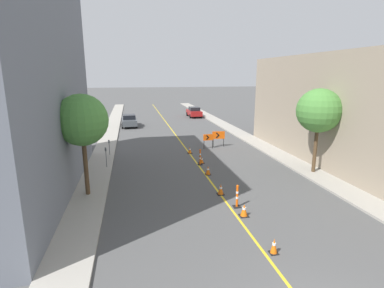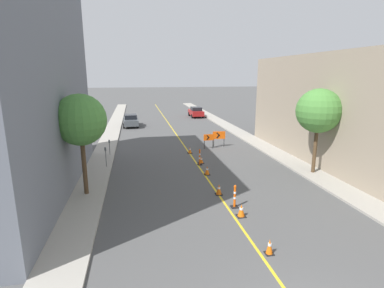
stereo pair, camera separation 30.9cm
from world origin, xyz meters
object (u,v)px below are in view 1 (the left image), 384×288
Objects in this scene: street_tree_left_near at (82,120)px; traffic_cone_fifth at (201,160)px; delineator_post_rear at (200,158)px; arrow_barricade_secondary at (219,136)px; traffic_cone_farthest at (190,150)px; parking_meter_near_curb at (109,144)px; traffic_cone_fourth at (208,170)px; street_tree_right_near at (319,111)px; delineator_post_front at (237,197)px; traffic_cone_nearest at (274,246)px; parking_meter_far_curb at (106,153)px; traffic_cone_third at (221,189)px; arrow_barricade_primary at (208,138)px; traffic_cone_second at (244,210)px; parked_car_curb_mid at (194,112)px; parked_car_curb_near at (129,121)px.

traffic_cone_fifth is at bearing 32.64° from street_tree_left_near.
arrow_barricade_secondary reaches higher than delineator_post_rear.
parking_meter_near_curb is at bearing 176.83° from traffic_cone_farthest.
street_tree_right_near is at bearing -9.46° from traffic_cone_fourth.
delineator_post_rear is at bearing 91.59° from delineator_post_front.
arrow_barricade_secondary is (2.79, 16.97, 0.75)m from traffic_cone_nearest.
traffic_cone_nearest is 14.03m from parking_meter_far_curb.
street_tree_right_near reaches higher than traffic_cone_third.
street_tree_right_near is (7.31, -6.93, 4.04)m from traffic_cone_farthest.
traffic_cone_fifth is at bearing -115.31° from arrow_barricade_secondary.
traffic_cone_farthest is at bearing 136.55° from street_tree_right_near.
street_tree_left_near is (-7.68, 7.18, 3.98)m from traffic_cone_nearest.
arrow_barricade_secondary is at bearing 77.78° from delineator_post_front.
traffic_cone_fourth is 0.42× the size of arrow_barricade_secondary.
traffic_cone_fourth reaches higher than traffic_cone_farthest.
delineator_post_rear reaches higher than traffic_cone_third.
delineator_post_front is (0.33, -10.97, 0.25)m from traffic_cone_farthest.
arrow_barricade_secondary is 14.70m from street_tree_left_near.
traffic_cone_third reaches higher than traffic_cone_fourth.
arrow_barricade_primary is (1.99, 10.55, 0.66)m from traffic_cone_third.
delineator_post_front is at bearing -48.51° from parking_meter_far_curb.
traffic_cone_third is at bearing -55.08° from parking_meter_near_curb.
traffic_cone_fourth is (-0.17, 6.27, -0.01)m from traffic_cone_second.
traffic_cone_fourth is 5.24m from delineator_post_front.
street_tree_right_near reaches higher than parking_meter_near_curb.
street_tree_left_near is (-7.52, -2.22, 3.99)m from traffic_cone_fourth.
street_tree_right_near is at bearing -29.19° from traffic_cone_fifth.
arrow_barricade_secondary is 20.08m from parked_car_curb_mid.
delineator_post_rear is 18.86m from parked_car_curb_near.
delineator_post_front is (0.02, 4.16, 0.22)m from traffic_cone_nearest.
traffic_cone_second is 0.11× the size of street_tree_left_near.
street_tree_right_near is at bearing 30.08° from delineator_post_front.
traffic_cone_nearest is at bearing -89.06° from delineator_post_rear.
parked_car_curb_near reaches higher than delineator_post_front.
parked_car_curb_mid is at bearing 81.95° from delineator_post_front.
parking_meter_near_curb is 0.23× the size of street_tree_right_near.
arrow_barricade_secondary is 9.92m from parking_meter_near_curb.
traffic_cone_fourth is 0.50× the size of delineator_post_front.
traffic_cone_second is at bearing -83.31° from traffic_cone_third.
delineator_post_rear is at bearing -29.18° from parking_meter_near_curb.
street_tree_right_near reaches higher than delineator_post_front.
parked_car_curb_mid reaches higher than arrow_barricade_primary.
parked_car_curb_mid is 32.42m from street_tree_left_near.
parked_car_curb_near is 0.77× the size of street_tree_right_near.
traffic_cone_nearest is at bearing -65.65° from parking_meter_near_curb.
arrow_barricade_secondary is (2.77, 12.81, 0.53)m from delineator_post_front.
delineator_post_front reaches higher than traffic_cone_fifth.
parking_meter_near_curb reaches higher than traffic_cone_farthest.
delineator_post_front is 0.28× the size of parked_car_curb_mid.
parking_meter_near_curb reaches higher than traffic_cone_third.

